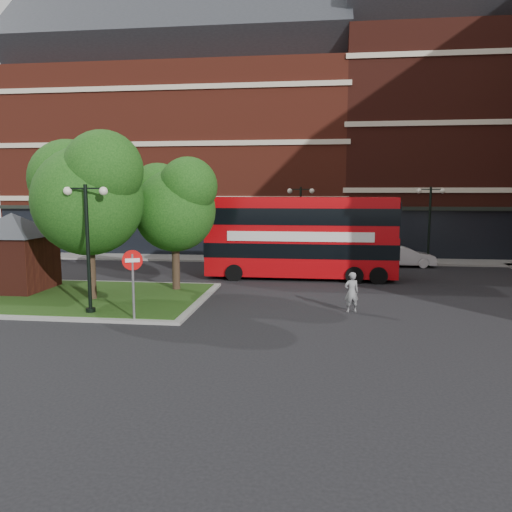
# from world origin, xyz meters

# --- Properties ---
(ground) EXTENTS (120.00, 120.00, 0.00)m
(ground) POSITION_xyz_m (0.00, 0.00, 0.00)
(ground) COLOR black
(ground) RESTS_ON ground
(pavement_far) EXTENTS (44.00, 3.00, 0.12)m
(pavement_far) POSITION_xyz_m (0.00, 16.50, 0.06)
(pavement_far) COLOR slate
(pavement_far) RESTS_ON ground
(terrace_far_left) EXTENTS (26.00, 12.00, 14.00)m
(terrace_far_left) POSITION_xyz_m (-8.00, 24.00, 7.00)
(terrace_far_left) COLOR maroon
(terrace_far_left) RESTS_ON ground
(terrace_far_right) EXTENTS (18.00, 12.00, 16.00)m
(terrace_far_right) POSITION_xyz_m (14.00, 24.00, 8.00)
(terrace_far_right) COLOR #471911
(terrace_far_right) RESTS_ON ground
(traffic_island) EXTENTS (12.60, 7.60, 0.15)m
(traffic_island) POSITION_xyz_m (-8.00, 3.00, 0.07)
(traffic_island) COLOR gray
(traffic_island) RESTS_ON ground
(kiosk) EXTENTS (6.51, 6.51, 3.60)m
(kiosk) POSITION_xyz_m (-11.00, 4.00, 2.32)
(kiosk) COLOR #471911
(kiosk) RESTS_ON traffic_island
(tree_island_west) EXTENTS (5.40, 4.71, 7.21)m
(tree_island_west) POSITION_xyz_m (-6.60, 2.58, 4.79)
(tree_island_west) COLOR #2D2116
(tree_island_west) RESTS_ON ground
(tree_island_east) EXTENTS (4.46, 3.90, 6.29)m
(tree_island_east) POSITION_xyz_m (-3.58, 5.06, 4.24)
(tree_island_east) COLOR #2D2116
(tree_island_east) RESTS_ON ground
(lamp_island) EXTENTS (1.72, 0.36, 5.00)m
(lamp_island) POSITION_xyz_m (-5.50, 0.20, 2.83)
(lamp_island) COLOR black
(lamp_island) RESTS_ON ground
(lamp_far_left) EXTENTS (1.72, 0.36, 5.00)m
(lamp_far_left) POSITION_xyz_m (2.00, 14.50, 2.83)
(lamp_far_left) COLOR black
(lamp_far_left) RESTS_ON ground
(lamp_far_right) EXTENTS (1.72, 0.36, 5.00)m
(lamp_far_right) POSITION_xyz_m (10.00, 14.50, 2.83)
(lamp_far_right) COLOR black
(lamp_far_right) RESTS_ON ground
(bus) EXTENTS (10.17, 2.37, 3.88)m
(bus) POSITION_xyz_m (2.18, 9.42, 2.55)
(bus) COLOR #AE060C
(bus) RESTS_ON ground
(woman) EXTENTS (0.67, 0.53, 1.61)m
(woman) POSITION_xyz_m (4.46, 2.00, 0.80)
(woman) COLOR gray
(woman) RESTS_ON ground
(car_silver) EXTENTS (4.78, 2.21, 1.58)m
(car_silver) POSITION_xyz_m (-0.01, 14.50, 0.79)
(car_silver) COLOR silver
(car_silver) RESTS_ON ground
(car_white) EXTENTS (4.00, 1.58, 1.30)m
(car_white) POSITION_xyz_m (8.48, 14.50, 0.65)
(car_white) COLOR silver
(car_white) RESTS_ON ground
(no_entry_sign) EXTENTS (0.69, 0.34, 2.65)m
(no_entry_sign) POSITION_xyz_m (-3.50, -0.50, 1.89)
(no_entry_sign) COLOR slate
(no_entry_sign) RESTS_ON ground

